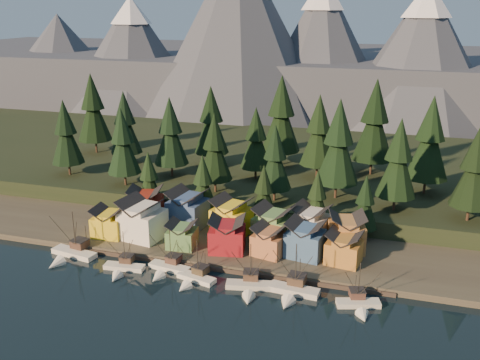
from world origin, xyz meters
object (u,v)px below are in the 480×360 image
(boat_1, at_px, (122,264))
(house_back_0, at_px, (146,204))
(boat_3, at_px, (194,274))
(boat_6, at_px, (360,300))
(house_front_1, at_px, (142,218))
(house_back_1, at_px, (188,208))
(boat_2, at_px, (167,264))
(house_front_0, at_px, (109,221))
(boat_0, at_px, (70,249))
(boat_5, at_px, (293,286))
(boat_4, at_px, (250,282))

(boat_1, distance_m, house_back_0, 26.55)
(boat_3, bearing_deg, boat_6, 13.62)
(house_front_1, distance_m, house_back_1, 12.87)
(boat_2, height_order, house_front_0, boat_2)
(boat_2, bearing_deg, boat_6, 4.42)
(house_back_1, bearing_deg, house_front_1, -121.45)
(boat_0, bearing_deg, house_front_0, 78.33)
(boat_5, relative_size, house_front_1, 1.08)
(boat_0, bearing_deg, house_back_0, 77.99)
(boat_0, bearing_deg, boat_1, 0.13)
(house_back_1, bearing_deg, boat_6, -20.08)
(boat_0, xyz_separation_m, boat_3, (32.75, -2.49, -0.23))
(boat_3, distance_m, boat_4, 12.72)
(boat_1, bearing_deg, boat_5, -4.35)
(house_front_0, distance_m, house_back_1, 20.44)
(boat_3, distance_m, house_back_0, 35.10)
(boat_0, relative_size, boat_5, 1.07)
(boat_1, height_order, boat_2, boat_2)
(boat_6, xyz_separation_m, house_back_0, (-59.46, 25.64, 4.48))
(boat_0, height_order, house_front_0, boat_0)
(house_front_1, bearing_deg, house_back_0, 121.53)
(boat_0, relative_size, house_back_0, 1.26)
(boat_2, relative_size, house_back_1, 1.06)
(boat_0, distance_m, boat_4, 45.54)
(boat_0, distance_m, house_front_1, 18.85)
(boat_5, bearing_deg, house_back_1, 148.58)
(boat_2, xyz_separation_m, house_front_1, (-12.08, 12.53, 4.93))
(house_front_0, xyz_separation_m, house_back_1, (16.96, 11.32, 1.33))
(house_back_0, bearing_deg, boat_0, -124.88)
(boat_0, height_order, boat_6, boat_0)
(boat_6, height_order, house_back_1, house_back_1)
(boat_0, height_order, boat_2, boat_0)
(boat_4, height_order, house_back_0, house_back_0)
(boat_4, relative_size, boat_5, 0.96)
(boat_5, xyz_separation_m, house_back_1, (-33.29, 24.42, 4.54))
(boat_5, bearing_deg, house_front_1, 165.56)
(house_front_0, distance_m, house_front_1, 8.95)
(house_front_1, height_order, house_back_0, house_front_1)
(house_back_1, bearing_deg, house_back_0, -172.73)
(boat_5, xyz_separation_m, house_front_1, (-41.53, 14.52, 4.60))
(boat_0, bearing_deg, house_front_1, 53.58)
(house_back_0, bearing_deg, boat_2, -67.96)
(boat_3, xyz_separation_m, boat_6, (35.62, -0.28, -0.02))
(boat_3, relative_size, boat_4, 0.90)
(boat_0, relative_size, boat_1, 1.24)
(boat_2, distance_m, house_front_1, 18.09)
(boat_3, bearing_deg, boat_4, 14.65)
(boat_0, height_order, boat_1, boat_0)
(boat_0, distance_m, boat_2, 25.15)
(boat_4, distance_m, house_back_0, 44.66)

